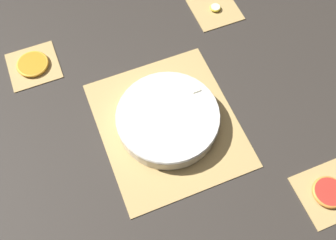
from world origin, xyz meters
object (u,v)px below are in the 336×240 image
(fruit_salad_bowl, at_px, (168,118))
(grapefruit_slice, at_px, (329,192))
(orange_slice_whole, at_px, (33,64))
(banana_coin_single, at_px, (215,8))

(fruit_salad_bowl, bearing_deg, grapefruit_slice, 41.87)
(fruit_salad_bowl, distance_m, orange_slice_whole, 0.45)
(fruit_salad_bowl, height_order, banana_coin_single, fruit_salad_bowl)
(banana_coin_single, relative_size, grapefruit_slice, 0.42)
(banana_coin_single, xyz_separation_m, grapefruit_slice, (0.67, 0.00, 0.00))
(banana_coin_single, height_order, grapefruit_slice, grapefruit_slice)
(orange_slice_whole, bearing_deg, grapefruit_slice, 42.02)
(fruit_salad_bowl, xyz_separation_m, orange_slice_whole, (-0.33, -0.30, -0.02))
(orange_slice_whole, xyz_separation_m, banana_coin_single, (0.00, 0.60, -0.00))
(orange_slice_whole, relative_size, banana_coin_single, 2.70)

